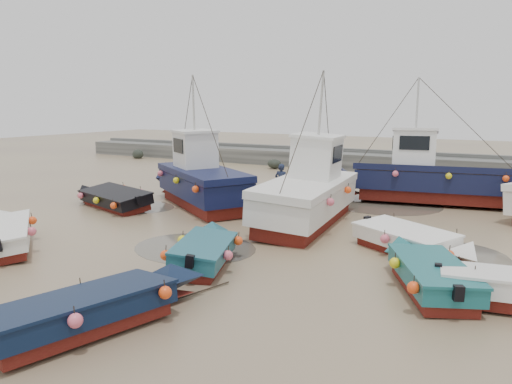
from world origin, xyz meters
TOP-DOWN VIEW (x-y plane):
  - ground at (0.00, 0.00)m, footprint 120.00×120.00m
  - seawall at (0.05, 21.99)m, footprint 60.00×4.92m
  - puddle_a at (-1.74, -0.92)m, footprint 4.37×4.37m
  - puddle_b at (6.08, 2.38)m, footprint 3.73×3.73m
  - puddle_c at (-8.32, 3.41)m, footprint 3.77×3.77m
  - puddle_d at (1.94, 9.83)m, footprint 5.48×5.48m
  - dinghy_0 at (-7.53, -3.99)m, footprint 5.79×4.71m
  - dinghy_1 at (0.10, -7.02)m, footprint 3.09×6.28m
  - dinghy_2 at (-0.38, -2.20)m, footprint 2.64×5.14m
  - dinghy_4 at (-9.32, 2.77)m, footprint 6.52×3.15m
  - dinghy_5 at (5.00, 1.92)m, footprint 5.30×3.56m
  - dinghy_6 at (5.99, -0.95)m, footprint 3.34×5.45m
  - cabin_boat_0 at (-6.00, 5.20)m, footprint 8.92×6.58m
  - cabin_boat_1 at (0.14, 4.62)m, footprint 3.43×10.47m
  - cabin_boat_2 at (3.34, 11.14)m, footprint 10.93×4.28m
  - person at (-2.93, 8.08)m, footprint 0.74×0.51m

SIDE VIEW (x-z plane):
  - ground at x=0.00m, z-range 0.00..0.00m
  - person at x=-2.93m, z-range -0.96..0.96m
  - puddle_a at x=-1.74m, z-range 0.00..0.01m
  - puddle_b at x=6.08m, z-range 0.00..0.01m
  - puddle_c at x=-8.32m, z-range 0.00..0.01m
  - puddle_d at x=1.94m, z-range 0.00..0.01m
  - dinghy_0 at x=-7.53m, z-range -0.18..1.25m
  - dinghy_4 at x=-9.32m, z-range -0.18..1.25m
  - dinghy_1 at x=0.10m, z-range -0.17..1.25m
  - dinghy_6 at x=5.99m, z-range -0.16..1.26m
  - dinghy_5 at x=5.00m, z-range -0.16..1.26m
  - dinghy_2 at x=-0.38m, z-range -0.15..1.27m
  - seawall at x=0.05m, z-range -0.12..1.38m
  - cabin_boat_2 at x=3.34m, z-range -1.80..4.42m
  - cabin_boat_1 at x=0.14m, z-range -1.78..4.44m
  - cabin_boat_0 at x=-6.00m, z-range -1.76..4.46m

